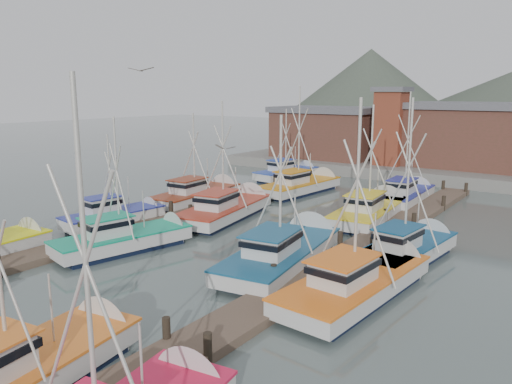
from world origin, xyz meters
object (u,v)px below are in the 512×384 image
Objects in this scene: boat_1 at (30,368)px; boat_8 at (229,208)px; boat_12 at (303,185)px; lookout_tower at (391,126)px; boat_4 at (131,238)px.

boat_8 is at bearing 104.21° from boat_1.
boat_12 reaches higher than boat_8.
boat_8 is at bearing -95.42° from lookout_tower.
lookout_tower is at bearing 98.25° from boat_4.
boat_1 is at bearing -82.22° from lookout_tower.
boat_12 is (-0.45, 20.81, 0.01)m from boat_4.
boat_4 is 0.84× the size of boat_8.
boat_12 is (-2.70, -14.19, -4.86)m from lookout_tower.
boat_12 is (-9.02, 32.09, 0.01)m from boat_1.
lookout_tower is 35.41m from boat_4.
lookout_tower is 0.80× the size of boat_12.
boat_4 is 9.48m from boat_8.
boat_12 reaches higher than lookout_tower.
boat_8 is 11.34m from boat_12.
boat_12 reaches higher than boat_4.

